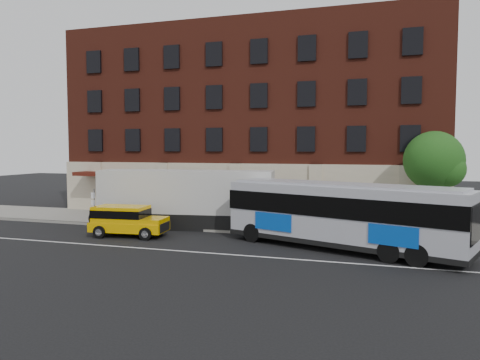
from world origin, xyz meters
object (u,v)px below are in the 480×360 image
(sign_pole, at_px, (94,204))
(shipping_container, at_px, (186,200))
(yellow_suv, at_px, (126,219))
(street_tree, at_px, (434,163))
(city_bus, at_px, (341,213))

(sign_pole, xyz_separation_m, shipping_container, (6.62, 0.67, 0.45))
(sign_pole, height_order, yellow_suv, sign_pole)
(yellow_suv, bearing_deg, street_tree, 19.54)
(sign_pole, relative_size, shipping_container, 0.21)
(street_tree, xyz_separation_m, city_bus, (-5.07, -6.22, -2.49))
(city_bus, relative_size, shipping_container, 1.09)
(city_bus, xyz_separation_m, shipping_container, (-10.35, 3.56, -0.02))
(city_bus, bearing_deg, street_tree, 50.81)
(city_bus, bearing_deg, sign_pole, 170.35)
(city_bus, height_order, yellow_suv, city_bus)
(sign_pole, xyz_separation_m, city_bus, (16.97, -2.89, 0.47))
(city_bus, distance_m, shipping_container, 10.95)
(sign_pole, bearing_deg, street_tree, 8.61)
(yellow_suv, height_order, shipping_container, shipping_container)
(yellow_suv, bearing_deg, sign_pole, 145.27)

